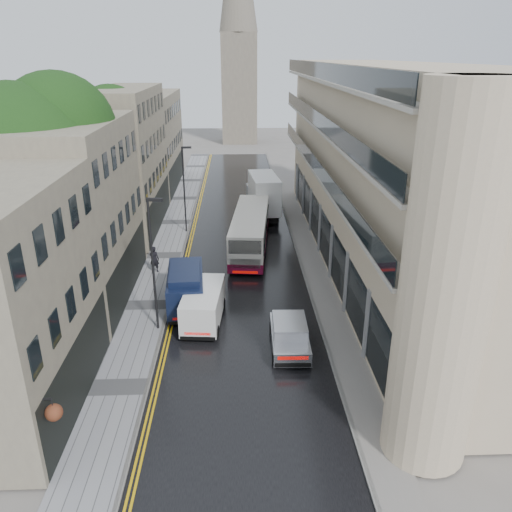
{
  "coord_description": "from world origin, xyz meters",
  "views": [
    {
      "loc": [
        -0.19,
        -8.79,
        14.69
      ],
      "look_at": [
        0.87,
        18.0,
        3.8
      ],
      "focal_mm": 35.0,
      "sensor_mm": 36.0,
      "label": 1
    }
  ],
  "objects_px": {
    "lamp_post_near": "(153,267)",
    "white_van": "(182,319)",
    "navy_van": "(168,301)",
    "tree_near": "(26,197)",
    "tree_far": "(92,163)",
    "pedestrian": "(154,259)",
    "silver_hatchback": "(275,350)",
    "cream_bus": "(232,245)",
    "white_lorry": "(254,200)",
    "lamp_post_far": "(184,190)"
  },
  "relations": [
    {
      "from": "lamp_post_near",
      "to": "white_van",
      "type": "bearing_deg",
      "value": -19.96
    },
    {
      "from": "navy_van",
      "to": "tree_near",
      "type": "bearing_deg",
      "value": 157.21
    },
    {
      "from": "tree_far",
      "to": "pedestrian",
      "type": "bearing_deg",
      "value": -54.92
    },
    {
      "from": "silver_hatchback",
      "to": "cream_bus",
      "type": "bearing_deg",
      "value": 100.82
    },
    {
      "from": "tree_near",
      "to": "lamp_post_near",
      "type": "xyz_separation_m",
      "value": [
        7.69,
        -3.68,
        -3.0
      ]
    },
    {
      "from": "white_van",
      "to": "pedestrian",
      "type": "xyz_separation_m",
      "value": [
        -2.84,
        8.88,
        -0.02
      ]
    },
    {
      "from": "tree_near",
      "to": "tree_far",
      "type": "relative_size",
      "value": 1.11
    },
    {
      "from": "cream_bus",
      "to": "silver_hatchback",
      "type": "xyz_separation_m",
      "value": [
        2.21,
        -13.13,
        -0.7
      ]
    },
    {
      "from": "tree_far",
      "to": "tree_near",
      "type": "bearing_deg",
      "value": -91.32
    },
    {
      "from": "silver_hatchback",
      "to": "white_lorry",
      "type": "bearing_deg",
      "value": 91.73
    },
    {
      "from": "tree_far",
      "to": "cream_bus",
      "type": "xyz_separation_m",
      "value": [
        11.59,
        -7.23,
        -4.69
      ]
    },
    {
      "from": "white_lorry",
      "to": "navy_van",
      "type": "distance_m",
      "value": 19.48
    },
    {
      "from": "white_lorry",
      "to": "silver_hatchback",
      "type": "height_order",
      "value": "white_lorry"
    },
    {
      "from": "cream_bus",
      "to": "lamp_post_near",
      "type": "relative_size",
      "value": 1.45
    },
    {
      "from": "tree_far",
      "to": "cream_bus",
      "type": "distance_m",
      "value": 14.44
    },
    {
      "from": "tree_near",
      "to": "lamp_post_far",
      "type": "bearing_deg",
      "value": 59.35
    },
    {
      "from": "lamp_post_near",
      "to": "lamp_post_far",
      "type": "distance_m",
      "value": 16.84
    },
    {
      "from": "tree_near",
      "to": "pedestrian",
      "type": "distance_m",
      "value": 9.69
    },
    {
      "from": "cream_bus",
      "to": "lamp_post_far",
      "type": "xyz_separation_m",
      "value": [
        -4.09,
        7.4,
        2.28
      ]
    },
    {
      "from": "tree_far",
      "to": "white_lorry",
      "type": "distance_m",
      "value": 14.51
    },
    {
      "from": "tree_near",
      "to": "cream_bus",
      "type": "bearing_deg",
      "value": 25.88
    },
    {
      "from": "silver_hatchback",
      "to": "pedestrian",
      "type": "distance_m",
      "value": 14.08
    },
    {
      "from": "cream_bus",
      "to": "lamp_post_far",
      "type": "bearing_deg",
      "value": 124.37
    },
    {
      "from": "cream_bus",
      "to": "tree_far",
      "type": "bearing_deg",
      "value": 153.47
    },
    {
      "from": "pedestrian",
      "to": "silver_hatchback",
      "type": "bearing_deg",
      "value": 136.23
    },
    {
      "from": "silver_hatchback",
      "to": "white_van",
      "type": "xyz_separation_m",
      "value": [
        -4.91,
        2.87,
        0.26
      ]
    },
    {
      "from": "tree_near",
      "to": "cream_bus",
      "type": "xyz_separation_m",
      "value": [
        11.89,
        5.77,
        -5.41
      ]
    },
    {
      "from": "tree_near",
      "to": "navy_van",
      "type": "bearing_deg",
      "value": -18.5
    },
    {
      "from": "cream_bus",
      "to": "white_lorry",
      "type": "relative_size",
      "value": 1.41
    },
    {
      "from": "silver_hatchback",
      "to": "lamp_post_far",
      "type": "distance_m",
      "value": 21.68
    },
    {
      "from": "tree_near",
      "to": "white_van",
      "type": "bearing_deg",
      "value": -26.05
    },
    {
      "from": "silver_hatchback",
      "to": "navy_van",
      "type": "bearing_deg",
      "value": 143.11
    },
    {
      "from": "cream_bus",
      "to": "white_van",
      "type": "distance_m",
      "value": 10.62
    },
    {
      "from": "navy_van",
      "to": "silver_hatchback",
      "type": "bearing_deg",
      "value": -42.44
    },
    {
      "from": "tree_far",
      "to": "white_van",
      "type": "height_order",
      "value": "tree_far"
    },
    {
      "from": "tree_near",
      "to": "silver_hatchback",
      "type": "relative_size",
      "value": 3.19
    },
    {
      "from": "lamp_post_near",
      "to": "lamp_post_far",
      "type": "relative_size",
      "value": 1.03
    },
    {
      "from": "navy_van",
      "to": "tree_far",
      "type": "bearing_deg",
      "value": 112.43
    },
    {
      "from": "white_lorry",
      "to": "pedestrian",
      "type": "height_order",
      "value": "white_lorry"
    },
    {
      "from": "tree_far",
      "to": "pedestrian",
      "type": "xyz_separation_m",
      "value": [
        6.05,
        -8.61,
        -5.15
      ]
    },
    {
      "from": "pedestrian",
      "to": "white_van",
      "type": "bearing_deg",
      "value": 120.57
    },
    {
      "from": "white_van",
      "to": "navy_van",
      "type": "relative_size",
      "value": 0.9
    },
    {
      "from": "navy_van",
      "to": "lamp_post_near",
      "type": "xyz_separation_m",
      "value": [
        -0.54,
        -0.92,
        2.57
      ]
    },
    {
      "from": "tree_near",
      "to": "navy_van",
      "type": "relative_size",
      "value": 2.61
    },
    {
      "from": "tree_near",
      "to": "lamp_post_far",
      "type": "height_order",
      "value": "tree_near"
    },
    {
      "from": "white_lorry",
      "to": "pedestrian",
      "type": "xyz_separation_m",
      "value": [
        -7.56,
        -11.48,
        -1.01
      ]
    },
    {
      "from": "lamp_post_near",
      "to": "tree_far",
      "type": "bearing_deg",
      "value": 122.48
    },
    {
      "from": "white_lorry",
      "to": "lamp_post_near",
      "type": "relative_size",
      "value": 1.03
    },
    {
      "from": "white_van",
      "to": "pedestrian",
      "type": "distance_m",
      "value": 9.33
    },
    {
      "from": "white_lorry",
      "to": "white_van",
      "type": "xyz_separation_m",
      "value": [
        -4.72,
        -20.36,
        -0.99
      ]
    }
  ]
}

